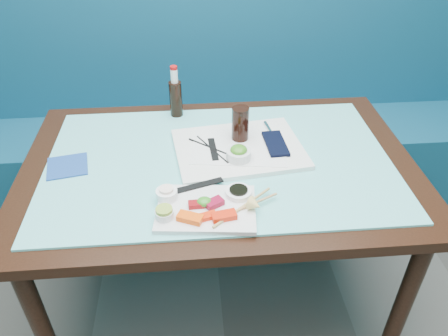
{
  "coord_description": "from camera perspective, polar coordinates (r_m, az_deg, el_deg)",
  "views": [
    {
      "loc": [
        -0.09,
        0.18,
        1.66
      ],
      "look_at": [
        0.01,
        1.35,
        0.8
      ],
      "focal_mm": 35.0,
      "sensor_mm": 36.0,
      "label": 1
    }
  ],
  "objects": [
    {
      "name": "cola_glass",
      "position": [
        1.61,
        2.14,
        5.79
      ],
      "size": [
        0.08,
        0.08,
        0.13
      ],
      "primitive_type": "cylinder",
      "rotation": [
        0.0,
        0.0,
        -0.36
      ],
      "color": "black",
      "rests_on": "serving_tray"
    },
    {
      "name": "seaweed_bowl",
      "position": [
        1.53,
        1.92,
        1.75
      ],
      "size": [
        0.1,
        0.1,
        0.04
      ],
      "primitive_type": "cylinder",
      "rotation": [
        0.0,
        0.0,
        0.16
      ],
      "color": "silver",
      "rests_on": "serving_tray"
    },
    {
      "name": "fork",
      "position": [
        1.7,
        5.9,
        5.1
      ],
      "size": [
        0.03,
        0.1,
        0.01
      ],
      "primitive_type": "cylinder",
      "rotation": [
        1.57,
        0.0,
        0.14
      ],
      "color": "silver",
      "rests_on": "serving_tray"
    },
    {
      "name": "lemon_wedge",
      "position": [
        1.31,
        4.06,
        -4.84
      ],
      "size": [
        0.06,
        0.06,
        0.05
      ],
      "primitive_type": "cone",
      "rotation": [
        1.57,
        0.0,
        0.84
      ],
      "color": "#FAD676",
      "rests_on": "sashimi_plate"
    },
    {
      "name": "blue_napkin",
      "position": [
        1.62,
        -19.78,
        0.22
      ],
      "size": [
        0.16,
        0.16,
        0.01
      ],
      "primitive_type": "cube",
      "rotation": [
        0.0,
        0.0,
        0.19
      ],
      "color": "navy",
      "rests_on": "glass_top"
    },
    {
      "name": "tray_sleeve",
      "position": [
        1.58,
        -1.42,
        2.47
      ],
      "size": [
        0.03,
        0.15,
        0.0
      ],
      "primitive_type": "cube",
      "rotation": [
        0.0,
        0.0,
        0.06
      ],
      "color": "black",
      "rests_on": "serving_tray"
    },
    {
      "name": "cola_bottle_body",
      "position": [
        1.81,
        -6.31,
        8.96
      ],
      "size": [
        0.06,
        0.06,
        0.15
      ],
      "primitive_type": "cylinder",
      "rotation": [
        0.0,
        0.0,
        0.3
      ],
      "color": "black",
      "rests_on": "glass_top"
    },
    {
      "name": "tuna_right",
      "position": [
        1.34,
        -1.29,
        -4.6
      ],
      "size": [
        0.07,
        0.06,
        0.02
      ],
      "primitive_type": "cube",
      "rotation": [
        0.0,
        0.0,
        0.54
      ],
      "color": "maroon",
      "rests_on": "sashimi_plate"
    },
    {
      "name": "booth_bench",
      "position": [
        2.47,
        -2.07,
        4.99
      ],
      "size": [
        3.0,
        0.56,
        1.17
      ],
      "color": "navy",
      "rests_on": "ground"
    },
    {
      "name": "black_chopstick_a",
      "position": [
        1.58,
        -1.57,
        2.49
      ],
      "size": [
        0.11,
        0.19,
        0.01
      ],
      "primitive_type": "cylinder",
      "rotation": [
        1.57,
        0.0,
        0.5
      ],
      "color": "black",
      "rests_on": "serving_tray"
    },
    {
      "name": "glass_top",
      "position": [
        1.56,
        -0.62,
        0.88
      ],
      "size": [
        1.22,
        0.76,
        0.01
      ],
      "primitive_type": "cube",
      "color": "#65CAC9",
      "rests_on": "dining_table"
    },
    {
      "name": "soy_fill",
      "position": [
        1.37,
        1.92,
        -2.86
      ],
      "size": [
        0.07,
        0.07,
        0.01
      ],
      "primitive_type": "cylinder",
      "rotation": [
        0.0,
        0.0,
        -0.17
      ],
      "color": "black",
      "rests_on": "soy_dish"
    },
    {
      "name": "dining_table",
      "position": [
        1.61,
        -0.6,
        -1.65
      ],
      "size": [
        1.4,
        0.9,
        0.75
      ],
      "color": "black",
      "rests_on": "ground"
    },
    {
      "name": "sashimi_plate",
      "position": [
        1.34,
        -2.34,
        -5.33
      ],
      "size": [
        0.32,
        0.24,
        0.02
      ],
      "primitive_type": "cube",
      "rotation": [
        0.0,
        0.0,
        -0.1
      ],
      "color": "white",
      "rests_on": "glass_top"
    },
    {
      "name": "wooden_chopstick_b",
      "position": [
        1.33,
        2.86,
        -5.09
      ],
      "size": [
        0.21,
        0.11,
        0.01
      ],
      "primitive_type": "cylinder",
      "rotation": [
        1.57,
        0.0,
        -1.1
      ],
      "color": "tan",
      "rests_on": "sashimi_plate"
    },
    {
      "name": "seaweed_salad",
      "position": [
        1.51,
        1.93,
        2.39
      ],
      "size": [
        0.07,
        0.07,
        0.03
      ],
      "primitive_type": "ellipsoid",
      "rotation": [
        0.0,
        0.0,
        -0.16
      ],
      "color": "#3A7E1D",
      "rests_on": "seaweed_bowl"
    },
    {
      "name": "paper_placemat",
      "position": [
        1.6,
        1.96,
        2.8
      ],
      "size": [
        0.37,
        0.29,
        0.0
      ],
      "primitive_type": "cube",
      "rotation": [
        0.0,
        0.0,
        -0.14
      ],
      "color": "silver",
      "rests_on": "serving_tray"
    },
    {
      "name": "navy_pouch",
      "position": [
        1.61,
        6.74,
        3.17
      ],
      "size": [
        0.08,
        0.17,
        0.01
      ],
      "primitive_type": "cube",
      "rotation": [
        0.0,
        0.0,
        0.05
      ],
      "color": "black",
      "rests_on": "serving_tray"
    },
    {
      "name": "wooden_chopstick_a",
      "position": [
        1.33,
        2.43,
        -5.1
      ],
      "size": [
        0.2,
        0.17,
        0.01
      ],
      "primitive_type": "cylinder",
      "rotation": [
        1.57,
        0.0,
        -0.87
      ],
      "color": "tan",
      "rests_on": "sashimi_plate"
    },
    {
      "name": "seaweed_garnish",
      "position": [
        1.34,
        -2.59,
        -4.41
      ],
      "size": [
        0.06,
        0.05,
        0.03
      ],
      "primitive_type": "ellipsoid",
      "rotation": [
        0.0,
        0.0,
        0.27
      ],
      "color": "#31891F",
      "rests_on": "sashimi_plate"
    },
    {
      "name": "ginger_fill",
      "position": [
        1.36,
        -7.55,
        -2.78
      ],
      "size": [
        0.06,
        0.06,
        0.01
      ],
      "primitive_type": "cylinder",
      "rotation": [
        0.0,
        0.0,
        -0.29
      ],
      "color": "#FFE2D1",
      "rests_on": "ramekin_ginger"
    },
    {
      "name": "serving_tray",
      "position": [
        1.6,
        1.95,
        2.52
      ],
      "size": [
        0.5,
        0.4,
        0.02
      ],
      "primitive_type": "cube",
      "rotation": [
        0.0,
        0.0,
        0.13
      ],
      "color": "white",
      "rests_on": "glass_top"
    },
    {
      "name": "soy_dish",
      "position": [
        1.38,
        1.91,
        -3.21
      ],
      "size": [
        0.1,
        0.1,
        0.02
      ],
      "primitive_type": "cylinder",
      "rotation": [
        0.0,
        0.0,
        0.23
      ],
      "color": "white",
      "rests_on": "sashimi_plate"
    },
    {
      "name": "wasabi_fill",
      "position": [
        1.3,
        -7.84,
        -5.43
      ],
      "size": [
        0.06,
        0.06,
        0.01
      ],
      "primitive_type": "cylinder",
      "rotation": [
        0.0,
        0.0,
        -0.12
      ],
      "color": "#8BAC37",
      "rests_on": "ramekin_wasabi"
    },
    {
      "name": "cola_bottle_cap",
      "position": [
        1.75,
        -6.6,
        12.88
      ],
      "size": [
        0.04,
        0.04,
        0.01
      ],
      "primitive_type": "cylinder",
      "rotation": [
        0.0,
        0.0,
        -0.29
      ],
      "color": "#B50B0C",
      "rests_on": "cola_bottle_neck"
    },
    {
      "name": "salmon_mid",
      "position": [
        1.3,
        -2.23,
        -6.32
      ],
      "size": [
        0.06,
        0.04,
        0.01
      ],
      "primitive_type": "cube",
      "rotation": [
        0.0,
        0.0,
        0.28
      ],
      "color": "red",
      "rests_on": "sashimi_plate"
    },
    {
      "name": "black_chopstick_b",
      "position": [
        1.58,
        -1.28,
        2.51
      ],
      "size": [
        0.18,
        0.16,
        0.01
      ],
      "primitive_type": "cylinder",
      "rotation": [
        1.57,
        0.0,
        0.87
      ],
      "color": "black",
      "rests_on": "serving_tray"
    },
    {
      "name": "salmon_left",
      "position": [
        1.29,
        -4.45,
        -6.51
      ],
      "size": [
        0.08,
        0.06,
        0.02
      ],
      "primitive_type": "cube",
      "rotation": [
        0.0,
        0.0,
        -0.42
      ],
      "color": "#FF520A",
      "rests_on": "sashimi_plate"
    },
    {
      "name": "ramekin_ginger",
      "position": [
        1.37,
        -7.49,
        -3.38
      ],
      "size": [
        0.09,
        0.09,
        0.03
      ],
      "primitive_type": "cylinder",
      "rotation": [
        0.0,
        0.0,
        -0.35
      ],
      "color": "white",
      "rests_on": "sashimi_plate"
    },
    {
      "name": "cola_bottle_neck",
      "position": [
        1.77,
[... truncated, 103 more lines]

